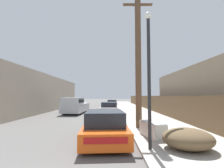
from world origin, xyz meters
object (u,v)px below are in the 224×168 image
at_px(car_parked_mid, 109,108).
at_px(brush_pile, 187,139).
at_px(discarded_fridge, 152,129).
at_px(parked_sports_car_red, 104,127).
at_px(pickup_truck, 75,105).
at_px(car_parked_far, 111,104).
at_px(street_lamp, 148,68).
at_px(utility_pole, 138,56).

height_order(car_parked_mid, brush_pile, car_parked_mid).
height_order(discarded_fridge, parked_sports_car_red, parked_sports_car_red).
distance_m(discarded_fridge, brush_pile, 2.01).
bearing_deg(discarded_fridge, car_parked_mid, 86.25).
bearing_deg(pickup_truck, car_parked_far, -108.22).
bearing_deg(brush_pile, car_parked_mid, 102.40).
xyz_separation_m(discarded_fridge, brush_pile, (0.80, -1.84, 0.03)).
bearing_deg(pickup_truck, discarded_fridge, 120.04).
distance_m(car_parked_far, street_lamp, 24.27).
xyz_separation_m(pickup_truck, utility_pole, (5.72, -9.25, 3.44)).
height_order(car_parked_far, pickup_truck, pickup_truck).
bearing_deg(car_parked_mid, parked_sports_car_red, -87.82).
bearing_deg(car_parked_mid, brush_pile, -75.06).
bearing_deg(utility_pole, car_parked_mid, 101.52).
xyz_separation_m(parked_sports_car_red, pickup_truck, (-3.81, 11.73, 0.30)).
relative_size(car_parked_far, brush_pile, 2.67).
relative_size(car_parked_mid, car_parked_far, 0.99).
bearing_deg(discarded_fridge, utility_pole, 82.22).
distance_m(discarded_fridge, car_parked_mid, 11.54).
xyz_separation_m(parked_sports_car_red, car_parked_mid, (0.07, 11.50, 0.00)).
height_order(parked_sports_car_red, pickup_truck, pickup_truck).
relative_size(parked_sports_car_red, street_lamp, 0.98).
bearing_deg(pickup_truck, street_lamp, 114.82).
distance_m(pickup_truck, brush_pile, 15.03).
height_order(utility_pole, brush_pile, utility_pole).
xyz_separation_m(car_parked_far, brush_pile, (2.70, -24.10, -0.13)).
distance_m(discarded_fridge, utility_pole, 4.53).
distance_m(parked_sports_car_red, car_parked_far, 22.42).
bearing_deg(pickup_truck, parked_sports_car_red, 110.69).
bearing_deg(discarded_fridge, pickup_truck, 103.10).
distance_m(discarded_fridge, car_parked_far, 22.34).
bearing_deg(brush_pile, discarded_fridge, 113.41).
height_order(car_parked_mid, pickup_truck, pickup_truck).
bearing_deg(utility_pole, street_lamp, -93.53).
xyz_separation_m(car_parked_mid, car_parked_far, (0.20, 10.91, 0.01)).
relative_size(parked_sports_car_red, brush_pile, 2.76).
height_order(parked_sports_car_red, utility_pole, utility_pole).
distance_m(pickup_truck, street_lamp, 14.64).
relative_size(pickup_truck, street_lamp, 1.17).
relative_size(discarded_fridge, car_parked_mid, 0.37).
height_order(parked_sports_car_red, brush_pile, parked_sports_car_red).
bearing_deg(car_parked_far, discarded_fridge, -88.03).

